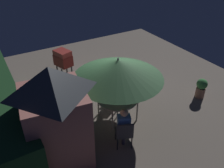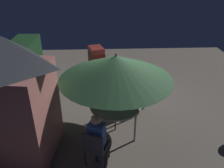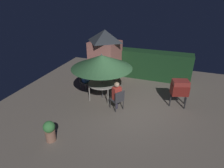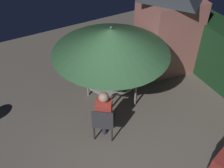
# 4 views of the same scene
# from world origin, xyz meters

# --- Properties ---
(ground_plane) EXTENTS (11.00, 11.00, 0.00)m
(ground_plane) POSITION_xyz_m (0.00, 0.00, 0.00)
(ground_plane) COLOR #6B6056
(hedge_backdrop) EXTENTS (5.59, 0.83, 1.59)m
(hedge_backdrop) POSITION_xyz_m (0.00, 3.50, 0.79)
(hedge_backdrop) COLOR #193D1E
(hedge_backdrop) RESTS_ON ground
(garden_shed) EXTENTS (1.73, 1.71, 2.79)m
(garden_shed) POSITION_xyz_m (-1.85, 2.56, 1.42)
(garden_shed) COLOR #B26B60
(garden_shed) RESTS_ON ground
(patio_table) EXTENTS (1.30, 1.30, 0.78)m
(patio_table) POSITION_xyz_m (-1.16, 0.39, 0.72)
(patio_table) COLOR #B2ADA3
(patio_table) RESTS_ON ground
(patio_umbrella) EXTENTS (2.72, 2.72, 2.17)m
(patio_umbrella) POSITION_xyz_m (-1.16, 0.39, 1.82)
(patio_umbrella) COLOR #4C4C51
(patio_umbrella) RESTS_ON ground
(bbq_grill) EXTENTS (0.82, 0.68, 1.20)m
(bbq_grill) POSITION_xyz_m (2.22, 0.92, 0.85)
(bbq_grill) COLOR maroon
(bbq_grill) RESTS_ON ground
(chair_near_shed) EXTENTS (0.65, 0.64, 0.90)m
(chair_near_shed) POSITION_xyz_m (-0.16, -0.32, 0.52)
(chair_near_shed) COLOR #38383D
(chair_near_shed) RESTS_ON ground
(chair_far_side) EXTENTS (0.61, 0.61, 0.90)m
(chair_far_side) POSITION_xyz_m (-2.32, 0.89, 0.52)
(chair_far_side) COLOR #38383D
(chair_far_side) RESTS_ON ground
(potted_plant_by_shed) EXTENTS (0.39, 0.39, 0.76)m
(potted_plant_by_shed) POSITION_xyz_m (-1.72, -2.85, 0.41)
(potted_plant_by_shed) COLOR #936651
(potted_plant_by_shed) RESTS_ON ground
(person_in_red) EXTENTS (0.39, 0.42, 1.26)m
(person_in_red) POSITION_xyz_m (-0.23, -0.27, 0.78)
(person_in_red) COLOR #CC3D33
(person_in_red) RESTS_ON ground
(person_in_blue) EXTENTS (0.35, 0.41, 1.26)m
(person_in_blue) POSITION_xyz_m (-2.24, 0.85, 0.78)
(person_in_blue) COLOR #3866B2
(person_in_blue) RESTS_ON ground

